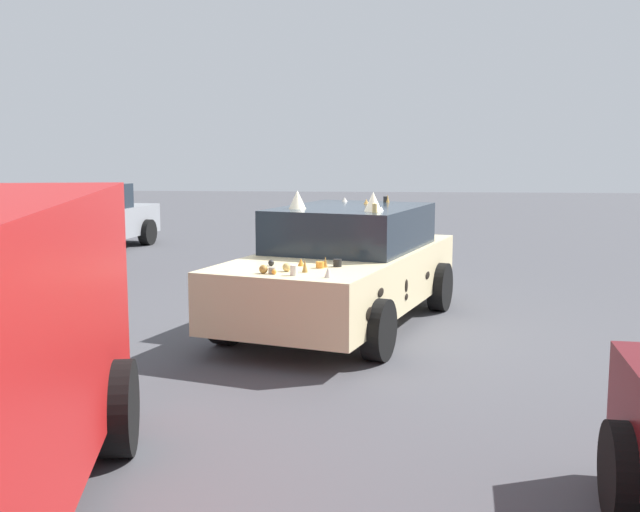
% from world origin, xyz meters
% --- Properties ---
extents(ground_plane, '(60.00, 60.00, 0.00)m').
position_xyz_m(ground_plane, '(0.00, 0.00, 0.00)').
color(ground_plane, '#47474C').
extents(art_car_decorated, '(4.80, 3.07, 1.74)m').
position_xyz_m(art_car_decorated, '(0.07, -0.02, 0.77)').
color(art_car_decorated, beige).
rests_on(art_car_decorated, ground).
extents(parked_sedan_row_back_center, '(4.29, 2.48, 1.46)m').
position_xyz_m(parked_sedan_row_back_center, '(6.72, 6.09, 0.72)').
color(parked_sedan_row_back_center, gray).
rests_on(parked_sedan_row_back_center, ground).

